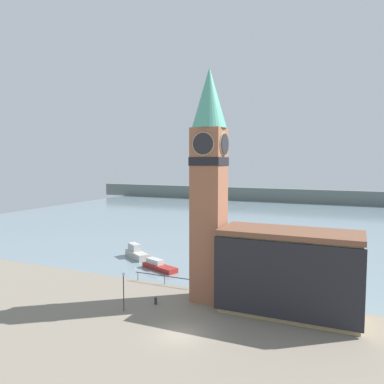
{
  "coord_description": "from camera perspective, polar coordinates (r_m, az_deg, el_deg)",
  "views": [
    {
      "loc": [
        13.74,
        -28.32,
        15.15
      ],
      "look_at": [
        -1.75,
        6.74,
        11.98
      ],
      "focal_mm": 35.0,
      "sensor_mm": 36.0,
      "label": 1
    }
  ],
  "objects": [
    {
      "name": "mooring_bollard_near",
      "position": [
        41.45,
        -5.56,
        -16.12
      ],
      "size": [
        0.32,
        0.32,
        0.77
      ],
      "color": "#2D2D33",
      "rests_on": "ground_plane"
    },
    {
      "name": "pier_railing",
      "position": [
        47.29,
        -4.2,
        -12.79
      ],
      "size": [
        8.32,
        0.08,
        1.09
      ],
      "color": "#232328",
      "rests_on": "ground_plane"
    },
    {
      "name": "ground_plane",
      "position": [
        34.93,
        -1.97,
        -20.98
      ],
      "size": [
        160.0,
        160.0,
        0.0
      ],
      "primitive_type": "plane",
      "color": "gray"
    },
    {
      "name": "water",
      "position": [
        102.09,
        15.88,
        -3.99
      ],
      "size": [
        160.0,
        120.0,
        0.0
      ],
      "color": "gray",
      "rests_on": "ground_plane"
    },
    {
      "name": "far_shoreline",
      "position": [
        141.26,
        18.17,
        -0.65
      ],
      "size": [
        180.0,
        3.0,
        5.0
      ],
      "color": "slate",
      "rests_on": "water"
    },
    {
      "name": "lamp_post",
      "position": [
        39.44,
        -10.4,
        -13.64
      ],
      "size": [
        0.32,
        0.32,
        3.97
      ],
      "color": "#2D2D33",
      "rests_on": "ground_plane"
    },
    {
      "name": "boat_near",
      "position": [
        53.61,
        -5.11,
        -11.16
      ],
      "size": [
        6.05,
        3.65,
        1.35
      ],
      "rotation": [
        0.0,
        0.0,
        -0.37
      ],
      "color": "maroon",
      "rests_on": "water"
    },
    {
      "name": "boat_far",
      "position": [
        60.14,
        -8.49,
        -9.16
      ],
      "size": [
        5.44,
        4.4,
        2.12
      ],
      "rotation": [
        0.0,
        0.0,
        -0.59
      ],
      "color": "#B7B2A8",
      "rests_on": "water"
    },
    {
      "name": "pier_building",
      "position": [
        38.94,
        14.57,
        -11.74
      ],
      "size": [
        13.69,
        5.84,
        8.39
      ],
      "color": "tan",
      "rests_on": "ground_plane"
    },
    {
      "name": "clock_tower",
      "position": [
        40.06,
        2.62,
        2.05
      ],
      "size": [
        3.71,
        3.71,
        24.96
      ],
      "color": "#935B42",
      "rests_on": "ground_plane"
    }
  ]
}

